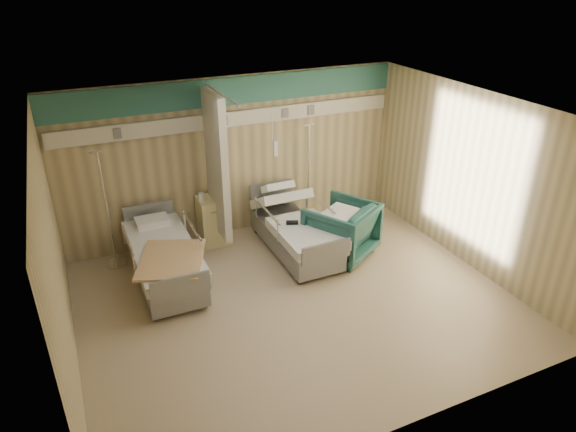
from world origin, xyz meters
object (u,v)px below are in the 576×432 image
at_px(bed_right, 296,235).
at_px(bedside_cabinet, 214,220).
at_px(visitor_armchair, 341,230).
at_px(iv_stand_right, 308,202).
at_px(iv_stand_left, 113,243).
at_px(bed_left, 165,264).

distance_m(bed_right, bedside_cabinet, 1.46).
xyz_separation_m(visitor_armchair, iv_stand_right, (0.06, 1.36, -0.08)).
height_order(visitor_armchair, iv_stand_right, iv_stand_right).
height_order(bedside_cabinet, iv_stand_left, iv_stand_left).
bearing_deg(iv_stand_left, bed_left, -52.75).
bearing_deg(bed_right, bed_left, 180.00).
bearing_deg(visitor_armchair, iv_stand_left, -49.56).
bearing_deg(visitor_armchair, bed_right, -60.53).
relative_size(iv_stand_right, iv_stand_left, 0.96).
bearing_deg(bed_right, bedside_cabinet, 141.95).
height_order(bed_right, bedside_cabinet, bedside_cabinet).
xyz_separation_m(bedside_cabinet, iv_stand_left, (-1.69, -0.05, -0.02)).
bearing_deg(visitor_armchair, iv_stand_right, -122.53).
bearing_deg(bedside_cabinet, iv_stand_right, 2.47).
bearing_deg(bedside_cabinet, iv_stand_left, -178.24).
bearing_deg(iv_stand_left, bed_right, -16.60).
relative_size(bed_right, iv_stand_right, 1.15).
height_order(bedside_cabinet, visitor_armchair, visitor_armchair).
distance_m(iv_stand_right, iv_stand_left, 3.55).
distance_m(bed_right, bed_left, 2.20).
bearing_deg(bed_left, bedside_cabinet, 40.60).
xyz_separation_m(bed_left, iv_stand_left, (-0.64, 0.85, 0.09)).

